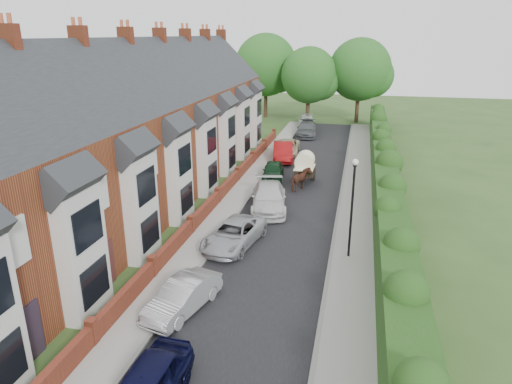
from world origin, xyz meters
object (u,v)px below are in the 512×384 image
(car_white, at_px, (269,198))
(horse_cart, at_px, (305,165))
(car_beige, at_px, (287,147))
(horse, at_px, (301,180))
(car_silver_b, at_px, (234,234))
(car_red, at_px, (283,151))
(car_black, at_px, (308,125))
(car_green, at_px, (273,171))
(car_grey, at_px, (306,129))
(lamppost, at_px, (353,196))
(car_silver_a, at_px, (183,296))

(car_white, distance_m, horse_cart, 6.37)
(car_beige, bearing_deg, horse, -79.51)
(car_beige, bearing_deg, car_silver_b, -92.73)
(car_red, bearing_deg, car_black, 77.08)
(car_green, xyz_separation_m, car_black, (0.47, 18.80, 0.07))
(car_black, bearing_deg, car_green, -98.11)
(car_silver_b, bearing_deg, car_grey, 99.38)
(lamppost, height_order, car_grey, lamppost)
(horse_cart, bearing_deg, lamppost, -72.54)
(car_green, xyz_separation_m, horse_cart, (2.49, -0.33, 0.71))
(car_silver_b, relative_size, car_red, 0.98)
(car_white, relative_size, car_red, 1.11)
(car_red, height_order, car_grey, car_red)
(car_silver_a, height_order, car_green, car_silver_a)
(lamppost, height_order, car_black, lamppost)
(lamppost, bearing_deg, car_grey, 101.15)
(car_silver_a, relative_size, car_white, 0.74)
(lamppost, xyz_separation_m, horse, (-3.73, 9.81, -2.49))
(car_silver_b, distance_m, car_grey, 28.27)
(car_silver_b, relative_size, car_grey, 0.92)
(car_beige, distance_m, car_black, 10.81)
(car_black, height_order, horse, horse)
(car_silver_a, bearing_deg, car_white, 99.39)
(lamppost, relative_size, car_red, 1.07)
(lamppost, relative_size, horse_cart, 1.57)
(car_silver_b, distance_m, car_white, 5.67)
(car_green, distance_m, horse_cart, 2.61)
(car_silver_a, height_order, horse_cart, horse_cart)
(horse, bearing_deg, car_silver_b, 100.16)
(car_red, distance_m, horse, 8.42)
(lamppost, height_order, horse, lamppost)
(car_black, xyz_separation_m, horse_cart, (2.01, -19.13, 0.64))
(car_beige, distance_m, horse_cart, 8.79)
(car_silver_b, height_order, car_beige, car_silver_b)
(lamppost, xyz_separation_m, car_white, (-5.25, 5.71, -2.52))
(lamppost, height_order, car_silver_a, lamppost)
(car_white, bearing_deg, lamppost, -58.43)
(car_red, bearing_deg, car_beige, 79.91)
(car_green, bearing_deg, car_white, -88.09)
(lamppost, bearing_deg, car_green, 117.02)
(car_silver_b, xyz_separation_m, car_white, (0.74, 5.62, 0.12))
(car_grey, distance_m, car_black, 2.64)
(car_white, height_order, car_green, car_white)
(car_white, bearing_deg, car_grey, 79.84)
(car_silver_a, height_order, horse, horse)
(car_silver_b, height_order, horse_cart, horse_cart)
(car_red, bearing_deg, lamppost, -80.31)
(lamppost, bearing_deg, car_silver_b, 179.09)
(car_green, bearing_deg, horse_cart, -14.14)
(car_black, xyz_separation_m, horse, (2.01, -21.19, 0.09))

